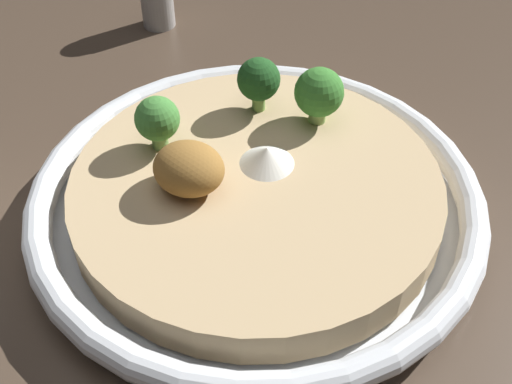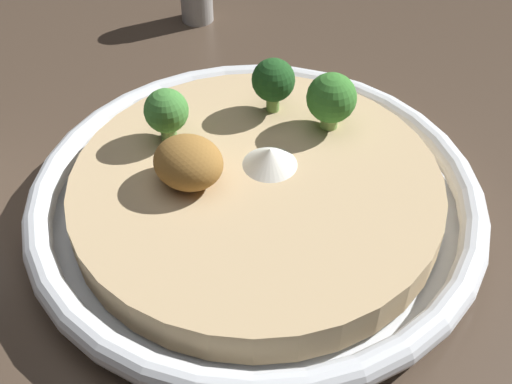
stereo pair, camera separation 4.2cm
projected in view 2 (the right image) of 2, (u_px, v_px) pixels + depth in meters
name	position (u px, v px, depth m)	size (l,w,h in m)	color
ground_plane	(256.00, 215.00, 0.44)	(6.00, 6.00, 0.00)	#47382B
risotto_bowl	(256.00, 197.00, 0.43)	(0.30, 0.30, 0.03)	silver
cheese_sprinkle	(270.00, 157.00, 0.42)	(0.04, 0.04, 0.01)	white
crispy_onion_garnish	(188.00, 162.00, 0.40)	(0.05, 0.04, 0.03)	olive
broccoli_back_right	(331.00, 99.00, 0.44)	(0.03, 0.03, 0.04)	#84A856
broccoli_left	(163.00, 114.00, 0.43)	(0.03, 0.03, 0.04)	#668E47
broccoli_back	(273.00, 81.00, 0.45)	(0.03, 0.03, 0.04)	#759E4C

